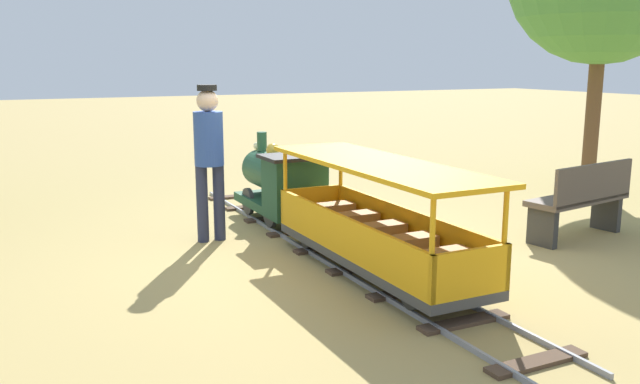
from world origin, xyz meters
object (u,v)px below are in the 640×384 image
object	(u,v)px
passenger_car	(376,229)
park_bench	(582,200)
locomotive	(281,182)
conductor_person	(209,150)

from	to	relation	value
passenger_car	park_bench	world-z (taller)	passenger_car
locomotive	park_bench	size ratio (longest dim) A/B	1.07
park_bench	conductor_person	bearing A→B (deg)	154.84
park_bench	locomotive	bearing A→B (deg)	141.81
locomotive	passenger_car	bearing A→B (deg)	-90.00
passenger_car	conductor_person	world-z (taller)	conductor_person
passenger_car	park_bench	bearing A→B (deg)	1.91
locomotive	park_bench	bearing A→B (deg)	-38.19
conductor_person	park_bench	xyz separation A→B (m)	(3.52, -1.65, -0.54)
passenger_car	park_bench	distance (m)	2.57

